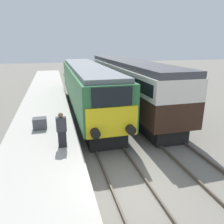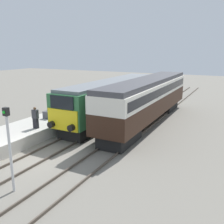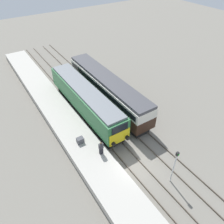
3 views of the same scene
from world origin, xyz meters
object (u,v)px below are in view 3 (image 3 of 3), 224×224
at_px(signal_post, 174,165).
at_px(luggage_crate, 80,140).
at_px(passenger_carriage, 107,88).
at_px(person_on_platform, 101,148).
at_px(locomotive, 85,99).

xyz_separation_m(signal_post, luggage_crate, (-5.08, 8.21, -1.19)).
distance_m(signal_post, luggage_crate, 9.73).
bearing_deg(signal_post, passenger_carriage, 82.89).
height_order(signal_post, luggage_crate, signal_post).
distance_m(passenger_carriage, person_on_platform, 9.80).
xyz_separation_m(locomotive, person_on_platform, (-2.32, -7.65, -0.44)).
height_order(locomotive, person_on_platform, locomotive).
xyz_separation_m(locomotive, luggage_crate, (-3.38, -5.15, -0.92)).
bearing_deg(person_on_platform, signal_post, -54.84).
height_order(person_on_platform, signal_post, signal_post).
bearing_deg(locomotive, person_on_platform, -106.85).
bearing_deg(passenger_carriage, person_on_platform, -125.81).
distance_m(person_on_platform, luggage_crate, 2.76).
height_order(passenger_carriage, signal_post, passenger_carriage).
relative_size(locomotive, signal_post, 3.89).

